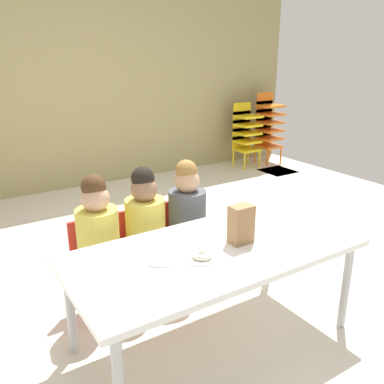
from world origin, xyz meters
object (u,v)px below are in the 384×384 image
Objects in this scene: craft_table at (215,256)px; paper_plate_near_edge at (202,258)px; seated_child_near_camera at (97,233)px; paper_bag_brown at (241,224)px; seated_child_middle_seat at (145,222)px; kid_chair_yellow_stack at (246,132)px; kid_chair_orange_stack at (268,125)px; donut_powdered_on_plate at (202,255)px; paper_plate_center_table at (162,259)px; seated_child_far_right at (187,212)px.

craft_table is 8.97× the size of paper_plate_near_edge.
seated_child_near_camera is 0.89m from paper_bag_brown.
seated_child_middle_seat reaches higher than kid_chair_yellow_stack.
kid_chair_yellow_stack is 0.88× the size of kid_chair_orange_stack.
paper_bag_brown is at bearing -66.24° from seated_child_middle_seat.
seated_child_middle_seat is 0.88× the size of kid_chair_orange_stack.
kid_chair_yellow_stack reaches higher than donut_powdered_on_plate.
paper_plate_center_table is (-0.31, 0.04, 0.05)m from craft_table.
paper_plate_near_edge is 0.21m from paper_plate_center_table.
seated_child_middle_seat is 0.69m from paper_plate_near_edge.
seated_child_middle_seat is 1.00× the size of kid_chair_yellow_stack.
paper_plate_near_edge is 1.00× the size of paper_plate_center_table.
seated_child_middle_seat is at bearing -140.25° from kid_chair_yellow_stack.
paper_plate_near_edge reaches higher than craft_table.
kid_chair_yellow_stack is 8.75× the size of donut_powdered_on_plate.
craft_table is 0.32m from paper_plate_center_table.
paper_plate_near_edge is at bearing -132.92° from kid_chair_yellow_stack.
paper_plate_near_edge is at bearing -137.02° from kid_chair_orange_stack.
craft_table is 1.76× the size of seated_child_middle_seat.
kid_chair_orange_stack is 4.38m from donut_powdered_on_plate.
paper_plate_center_table is at bearing 150.31° from donut_powdered_on_plate.
paper_bag_brown is (-2.91, -2.94, 0.12)m from kid_chair_orange_stack.
seated_child_near_camera is 5.10× the size of paper_plate_near_edge.
seated_child_far_right is 1.00× the size of kid_chair_yellow_stack.
kid_chair_orange_stack is (3.51, 2.30, 0.02)m from seated_child_near_camera.
kid_chair_orange_stack is at bearing 33.20° from seated_child_near_camera.
paper_bag_brown is 2.09× the size of donut_powdered_on_plate.
paper_plate_near_edge is (-0.33, -0.68, 0.04)m from seated_child_far_right.
kid_chair_yellow_stack is 4.18× the size of paper_bag_brown.
seated_child_far_right is (0.32, 0.00, 0.00)m from seated_child_middle_seat.
paper_plate_near_edge is at bearing -171.08° from paper_bag_brown.
craft_table is 1.76× the size of seated_child_far_right.
kid_chair_orange_stack reaches higher than kid_chair_yellow_stack.
seated_child_middle_seat is 3.60m from kid_chair_yellow_stack.
donut_powdered_on_plate is at bearing -65.42° from seated_child_near_camera.
donut_powdered_on_plate is (0.00, 0.00, 0.02)m from paper_plate_near_edge.
kid_chair_orange_stack is at bearing 42.98° from donut_powdered_on_plate.
paper_plate_near_edge is (-0.29, -0.05, -0.11)m from paper_bag_brown.
craft_table is at bearing -7.17° from paper_plate_center_table.
kid_chair_yellow_stack is at bearing -179.97° from kid_chair_orange_stack.
seated_child_far_right is 0.66m from paper_bag_brown.
seated_child_far_right is 3.68m from kid_chair_orange_stack.
kid_chair_orange_stack is 9.89× the size of donut_powdered_on_plate.
paper_plate_center_table is at bearing -108.25° from seated_child_middle_seat.
kid_chair_orange_stack is 4.14m from paper_bag_brown.
paper_plate_near_edge is (-0.01, -0.68, 0.04)m from seated_child_middle_seat.
kid_chair_orange_stack is at bearing 38.72° from seated_child_far_right.
seated_child_near_camera reaches higher than paper_bag_brown.
seated_child_near_camera and seated_child_far_right have the same top height.
seated_child_far_right reaches higher than craft_table.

